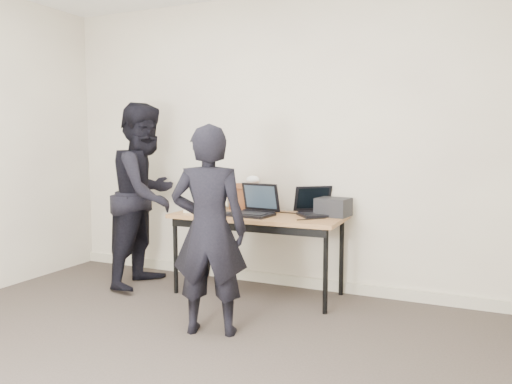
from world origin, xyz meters
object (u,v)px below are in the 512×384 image
Objects in this scene: desk at (257,221)px; laptop_right at (317,209)px; equipment_box at (333,207)px; person_observer at (146,195)px; laptop_beige at (207,206)px; laptop_center at (255,208)px; person_typist at (209,230)px; leather_satchel at (250,197)px.

laptop_right reaches higher than desk.
person_observer is at bearing -169.20° from equipment_box.
laptop_center is (0.50, -0.04, 0.01)m from laptop_beige.
person_observer reaches higher than laptop_right.
desk is 0.67m from equipment_box.
person_typist is at bearing -87.96° from desk.
leather_satchel is (-0.18, 0.23, 0.19)m from desk.
laptop_right is 0.27× the size of person_observer.
leather_satchel is 1.20m from person_typist.
person_observer is at bearing -173.05° from laptop_beige.
person_typist is at bearing -72.55° from leather_satchel.
laptop_beige is 0.20× the size of person_observer.
equipment_box is at bearing -38.59° from laptop_right.
laptop_right is 0.67m from leather_satchel.
laptop_beige is 1.16m from equipment_box.
desk is 5.60× the size of equipment_box.
person_observer is (-0.91, -0.36, 0.01)m from leather_satchel.
equipment_box is (0.81, -0.04, -0.05)m from leather_satchel.
person_observer is (-1.09, -0.14, 0.20)m from desk.
laptop_beige reaches higher than desk.
laptop_right is (0.99, 0.19, 0.01)m from laptop_beige.
laptop_center is 0.92m from person_typist.
desk is 0.13m from laptop_center.
leather_satchel is 0.98m from person_observer.
desk is 0.52m from laptop_beige.
person_observer reaches higher than laptop_center.
desk is 0.88× the size of person_observer.
person_typist is at bearing -116.88° from equipment_box.
desk is 4.01× the size of leather_satchel.
laptop_right is at bearing -82.08° from person_observer.
leather_satchel is at bearing 138.88° from laptop_right.
leather_satchel is (0.33, 0.23, 0.08)m from laptop_beige.
person_observer is (-0.58, -0.14, 0.09)m from laptop_beige.
laptop_beige is at bearing 178.70° from desk.
laptop_beige is 0.23× the size of person_typist.
equipment_box is (0.63, 0.19, 0.14)m from desk.
leather_satchel is at bearing 177.48° from equipment_box.
equipment_box is at bearing -134.67° from person_typist.
laptop_center is at bearing -50.79° from leather_satchel.
equipment_box is at bearing 15.89° from desk.
laptop_beige is at bearing -170.57° from equipment_box.
person_typist is (0.56, -0.95, -0.03)m from laptop_beige.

